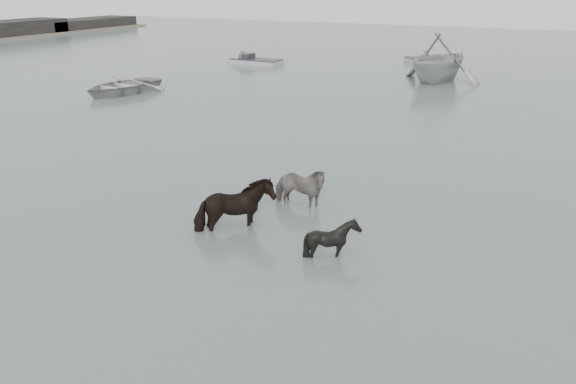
% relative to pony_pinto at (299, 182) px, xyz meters
% --- Properties ---
extents(ground, '(140.00, 140.00, 0.00)m').
position_rel_pony_pinto_xyz_m(ground, '(0.29, -3.20, -0.70)').
color(ground, '#4F5E5A').
rests_on(ground, ground).
extents(pony_pinto, '(1.66, 0.76, 1.40)m').
position_rel_pony_pinto_xyz_m(pony_pinto, '(0.00, 0.00, 0.00)').
color(pony_pinto, black).
rests_on(pony_pinto, ground).
extents(pony_dark, '(1.87, 2.02, 1.68)m').
position_rel_pony_pinto_xyz_m(pony_dark, '(-0.76, -2.13, 0.14)').
color(pony_dark, black).
rests_on(pony_dark, ground).
extents(pony_black, '(1.19, 1.10, 1.15)m').
position_rel_pony_pinto_xyz_m(pony_black, '(1.96, -2.40, -0.12)').
color(pony_black, black).
rests_on(pony_black, ground).
extents(rowboat_lead, '(4.01, 5.21, 1.00)m').
position_rel_pony_pinto_xyz_m(rowboat_lead, '(-16.03, 10.80, -0.20)').
color(rowboat_lead, '#AEAEAA').
rests_on(rowboat_lead, ground).
extents(rowboat_trail, '(6.60, 7.12, 3.08)m').
position_rel_pony_pinto_xyz_m(rowboat_trail, '(-1.06, 22.40, 0.84)').
color(rowboat_trail, '#A6A8A6').
rests_on(rowboat_trail, ground).
extents(skiff_outer, '(5.39, 1.84, 0.75)m').
position_rel_pony_pinto_xyz_m(skiff_outer, '(-14.91, 24.01, -0.33)').
color(skiff_outer, '#A6A6A1').
rests_on(skiff_outer, ground).
extents(skiff_mid, '(4.54, 4.63, 0.75)m').
position_rel_pony_pinto_xyz_m(skiff_mid, '(-3.54, 29.56, -0.33)').
color(skiff_mid, '#979997').
rests_on(skiff_mid, ground).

